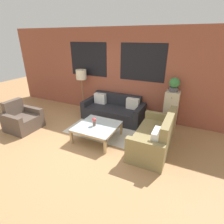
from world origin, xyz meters
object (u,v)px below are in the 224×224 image
(floor_lamp, at_px, (81,76))
(drawer_cabinet, at_px, (171,109))
(coffee_table, at_px, (97,127))
(potted_plant, at_px, (174,84))
(couch_dark, at_px, (114,111))
(flower_vase, at_px, (94,121))
(settee_vintage, at_px, (155,137))
(armchair_corner, at_px, (22,120))

(floor_lamp, bearing_deg, drawer_cabinet, 1.04)
(coffee_table, bearing_deg, potted_plant, 44.37)
(coffee_table, bearing_deg, drawer_cabinet, 44.36)
(couch_dark, height_order, floor_lamp, floor_lamp)
(drawer_cabinet, height_order, flower_vase, drawer_cabinet)
(couch_dark, height_order, potted_plant, potted_plant)
(coffee_table, distance_m, flower_vase, 0.20)
(flower_vase, bearing_deg, drawer_cabinet, 44.08)
(settee_vintage, xyz_separation_m, armchair_corner, (-3.72, -0.67, -0.03))
(armchair_corner, relative_size, potted_plant, 2.18)
(couch_dark, distance_m, coffee_table, 1.34)
(settee_vintage, relative_size, floor_lamp, 1.12)
(coffee_table, height_order, flower_vase, flower_vase)
(couch_dark, relative_size, drawer_cabinet, 1.78)
(potted_plant, bearing_deg, flower_vase, -135.92)
(coffee_table, height_order, drawer_cabinet, drawer_cabinet)
(armchair_corner, xyz_separation_m, coffee_table, (2.26, 0.46, 0.07))
(settee_vintage, height_order, potted_plant, potted_plant)
(armchair_corner, xyz_separation_m, floor_lamp, (0.79, 1.96, 0.98))
(armchair_corner, xyz_separation_m, potted_plant, (3.85, 2.01, 1.02))
(drawer_cabinet, relative_size, flower_vase, 4.86)
(couch_dark, bearing_deg, drawer_cabinet, 7.58)
(drawer_cabinet, bearing_deg, potted_plant, 90.00)
(armchair_corner, height_order, floor_lamp, floor_lamp)
(settee_vintage, relative_size, coffee_table, 1.60)
(couch_dark, bearing_deg, flower_vase, -86.55)
(floor_lamp, height_order, drawer_cabinet, floor_lamp)
(settee_vintage, height_order, drawer_cabinet, drawer_cabinet)
(armchair_corner, distance_m, drawer_cabinet, 4.35)
(couch_dark, bearing_deg, floor_lamp, 172.44)
(armchair_corner, relative_size, drawer_cabinet, 0.77)
(flower_vase, bearing_deg, armchair_corner, -169.31)
(floor_lamp, height_order, potted_plant, potted_plant)
(drawer_cabinet, height_order, potted_plant, potted_plant)
(settee_vintage, bearing_deg, drawer_cabinet, 84.44)
(settee_vintage, bearing_deg, coffee_table, -171.87)
(potted_plant, distance_m, flower_vase, 2.42)
(couch_dark, xyz_separation_m, drawer_cabinet, (1.73, 0.23, 0.27))
(couch_dark, xyz_separation_m, armchair_corner, (-2.11, -1.78, -0.00))
(potted_plant, bearing_deg, drawer_cabinet, -90.00)
(couch_dark, distance_m, floor_lamp, 1.65)
(coffee_table, distance_m, potted_plant, 2.42)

